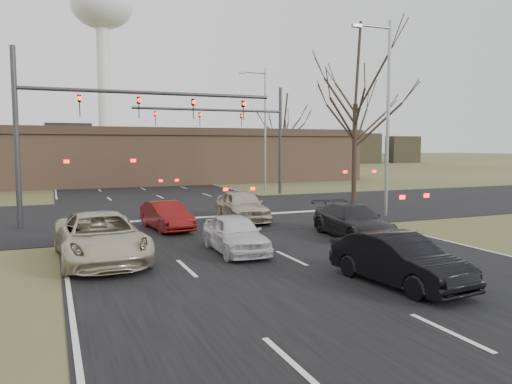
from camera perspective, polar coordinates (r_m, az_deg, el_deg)
ground at (r=13.92m, az=9.64°, el=-10.12°), size 360.00×360.00×0.00m
road_main at (r=71.80m, az=-16.69°, el=2.21°), size 14.00×300.00×0.02m
road_cross at (r=27.55m, az=-7.16°, el=-2.35°), size 200.00×14.00×0.02m
building at (r=50.20m, az=-11.94°, el=4.08°), size 42.40×10.40×5.30m
water_tower at (r=135.77m, az=-17.17°, el=18.68°), size 15.00×15.00×44.50m
mast_arm_near at (r=24.46m, az=-18.06°, el=8.33°), size 12.12×0.24×8.00m
mast_arm_far at (r=36.87m, az=-1.21°, el=7.42°), size 11.12×0.24×8.00m
streetlight_right_near at (r=26.74m, az=14.55°, el=9.25°), size 2.34×0.25×10.00m
streetlight_right_far at (r=41.78m, az=0.84°, el=7.96°), size 2.34×0.25×10.00m
tree_right_near at (r=33.24m, az=11.38°, el=14.27°), size 6.90×6.90×11.50m
tree_right_far at (r=51.48m, az=3.15°, el=9.00°), size 5.40×5.40×9.00m
car_silver_suv at (r=16.73m, az=-17.34°, el=-4.96°), size 2.80×5.66×1.54m
car_white_sedan at (r=17.26m, az=-2.38°, el=-4.78°), size 1.66×3.91×1.32m
car_black_hatch at (r=13.80m, az=16.05°, el=-7.46°), size 1.92×4.30×1.37m
car_charcoal_sedan at (r=20.41m, az=11.05°, el=-3.26°), size 2.21×4.74×1.34m
car_red_ahead at (r=22.17m, az=-10.20°, el=-2.68°), size 1.75×3.92×1.25m
car_silver_ahead at (r=24.31m, az=-1.61°, el=-1.57°), size 2.04×4.56×1.52m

